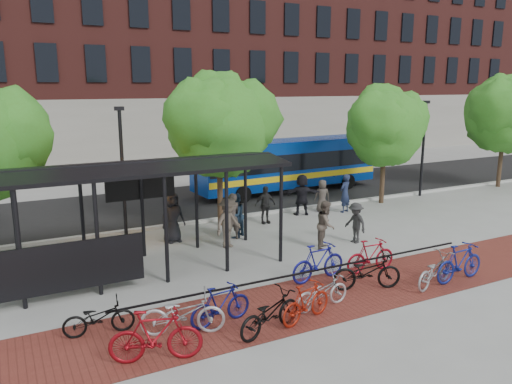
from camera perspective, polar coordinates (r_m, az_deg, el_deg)
name	(u,v)px	position (r m, az deg, el deg)	size (l,w,h in m)	color
ground	(322,235)	(20.34, 7.51, -4.92)	(160.00, 160.00, 0.00)	#9E9E99
asphalt_street	(237,197)	(27.05, -2.22, -0.52)	(160.00, 8.00, 0.01)	black
curb	(273,212)	(23.58, 1.95, -2.28)	(160.00, 0.25, 0.12)	#B7B7B2
brick_strip	(363,288)	(15.45, 12.10, -10.69)	(24.00, 3.00, 0.01)	maroon
bike_rack_rail	(309,286)	(15.39, 6.13, -10.59)	(12.00, 0.05, 0.95)	black
building_brick	(251,39)	(47.13, -0.62, 17.09)	(55.00, 14.00, 20.00)	maroon
bus_shelter	(115,182)	(15.98, -15.79, 1.11)	(10.60, 3.07, 3.60)	black
tree_b	(221,121)	(21.01, -4.07, 8.10)	(5.15, 4.20, 6.47)	#382619
tree_c	(386,123)	(25.95, 14.64, 7.61)	(4.66, 3.80, 5.92)	#382619
tree_d	(506,111)	(32.65, 26.66, 8.30)	(5.39, 4.40, 6.55)	#382619
lamp_post_left	(122,168)	(20.18, -15.01, 2.65)	(0.35, 0.20, 5.12)	black
lamp_post_right	(423,146)	(28.27, 18.57, 5.04)	(0.35, 0.20, 5.12)	black
bus	(287,162)	(28.07, 3.57, 3.41)	(10.95, 2.97, 2.93)	navy
bike_0	(99,317)	(12.95, -17.53, -13.51)	(0.59, 1.69, 0.89)	black
bike_1	(156,336)	(11.44, -11.39, -15.81)	(0.57, 2.03, 1.22)	maroon
bike_2	(183,313)	(12.49, -8.37, -13.57)	(0.71, 2.04, 1.07)	#ABABAD
bike_3	(221,305)	(12.86, -4.07, -12.74)	(0.49, 1.73, 1.04)	navy
bike_4	(270,313)	(12.44, 1.59, -13.63)	(0.69, 1.97, 1.03)	black
bike_5	(306,302)	(13.05, 5.78, -12.41)	(0.49, 1.73, 1.04)	#9B1E0E
bike_6	(322,292)	(13.83, 7.54, -11.27)	(0.61, 1.74, 0.91)	#BDBDC0
bike_7	(318,262)	(15.59, 7.14, -7.96)	(0.56, 1.98, 1.19)	navy
bike_8	(367,272)	(15.21, 12.56, -8.89)	(0.72, 2.07, 1.09)	black
bike_9	(371,256)	(16.58, 12.96, -7.10)	(0.52, 1.84, 1.10)	maroon
bike_10	(435,270)	(16.01, 19.73, -8.42)	(0.67, 1.91, 1.00)	#979799
bike_11	(460,263)	(16.65, 22.26, -7.47)	(0.56, 1.99, 1.20)	navy
pedestrian_0	(173,217)	(19.36, -9.52, -2.85)	(0.96, 0.62, 1.96)	black
pedestrian_1	(232,216)	(19.42, -2.75, -2.81)	(0.67, 0.44, 1.85)	#453D37
pedestrian_2	(236,216)	(19.68, -2.36, -2.71)	(0.86, 0.67, 1.78)	#1B2D40
pedestrian_3	(228,223)	(18.46, -3.20, -3.52)	(1.23, 0.70, 1.90)	brown
pedestrian_4	(265,205)	(21.68, 1.04, -1.48)	(0.97, 0.40, 1.65)	black
pedestrian_5	(302,195)	(23.17, 5.25, -0.31)	(1.77, 0.56, 1.91)	black
pedestrian_6	(322,196)	(23.95, 7.57, -0.42)	(0.75, 0.49, 1.53)	#453E37
pedestrian_7	(345,193)	(23.94, 10.13, -0.14)	(0.67, 0.44, 1.84)	#1C2541
pedestrian_8	(326,225)	(18.58, 7.99, -3.71)	(0.87, 0.68, 1.79)	brown
pedestrian_9	(355,223)	(19.41, 11.30, -3.47)	(1.01, 0.58, 1.57)	#292929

